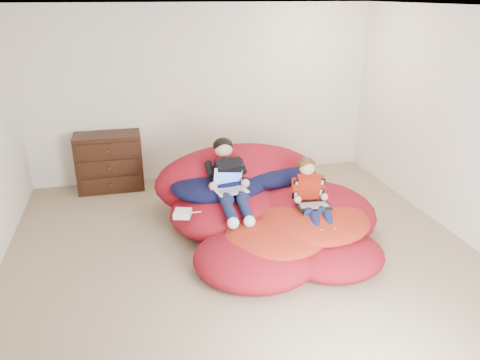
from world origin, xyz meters
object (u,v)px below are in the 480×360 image
(dresser, at_px, (110,162))
(younger_boy, at_px, (311,193))
(beanbag_pile, at_px, (266,209))
(laptop_black, at_px, (311,198))
(laptop_white, at_px, (230,184))
(older_boy, at_px, (228,177))

(dresser, bearing_deg, younger_boy, -44.67)
(beanbag_pile, bearing_deg, laptop_black, -46.62)
(laptop_white, bearing_deg, younger_boy, -27.38)
(younger_boy, xyz_separation_m, laptop_white, (-0.81, 0.42, 0.02))
(beanbag_pile, height_order, laptop_black, beanbag_pile)
(younger_boy, distance_m, laptop_white, 0.91)
(dresser, distance_m, younger_boy, 3.05)
(dresser, xyz_separation_m, laptop_black, (2.17, -2.14, 0.15))
(dresser, xyz_separation_m, younger_boy, (2.17, -2.14, 0.20))
(younger_boy, xyz_separation_m, laptop_black, (0.00, -0.00, -0.06))
(beanbag_pile, bearing_deg, laptop_white, 178.21)
(younger_boy, relative_size, laptop_white, 2.09)
(dresser, bearing_deg, laptop_white, -51.78)
(beanbag_pile, bearing_deg, dresser, 135.74)
(beanbag_pile, relative_size, laptop_black, 6.79)
(younger_boy, bearing_deg, laptop_white, 152.62)
(older_boy, bearing_deg, beanbag_pile, -11.52)
(older_boy, height_order, laptop_white, older_boy)
(beanbag_pile, bearing_deg, younger_boy, -46.52)
(older_boy, relative_size, laptop_black, 2.90)
(dresser, height_order, younger_boy, younger_boy)
(laptop_black, bearing_deg, beanbag_pile, 133.38)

